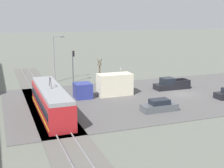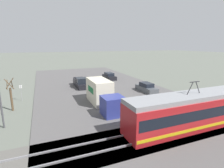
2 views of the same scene
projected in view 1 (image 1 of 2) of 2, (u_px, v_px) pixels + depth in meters
ground_plane at (181, 94)px, 45.45m from camera, size 320.00×320.00×0.00m
road_surface at (181, 93)px, 45.44m from camera, size 21.30×49.19×0.08m
rail_bed at (47, 107)px, 38.82m from camera, size 59.52×4.40×0.22m
light_rail_tram at (51, 101)px, 35.54m from camera, size 13.26×2.78×4.32m
box_truck at (107, 86)px, 43.78m from camera, size 2.32×8.25×3.07m
pickup_truck at (171, 85)px, 47.88m from camera, size 1.97×5.54×1.78m
sedan_car_0 at (159, 106)px, 37.05m from camera, size 1.72×4.37×1.45m
traffic_light_pole at (73, 62)px, 52.16m from camera, size 0.28×0.47×5.37m
street_tree at (100, 71)px, 53.96m from camera, size 0.93×0.78×3.89m
street_lamp_near_crossing at (55, 56)px, 52.21m from camera, size 0.36×1.95×7.81m
no_parking_sign at (120, 72)px, 54.65m from camera, size 0.32×0.08×2.24m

